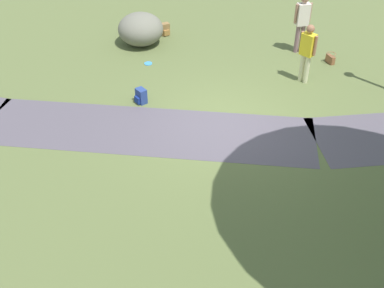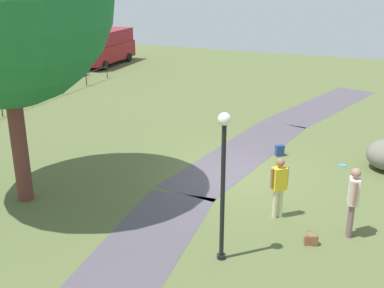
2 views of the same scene
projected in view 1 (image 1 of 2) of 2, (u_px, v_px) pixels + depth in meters
ground_plane at (226, 123)px, 11.98m from camera, size 48.00×48.00×0.00m
footpath_segment_mid at (148, 130)px, 11.72m from camera, size 8.22×3.25×0.01m
lawn_boulder at (141, 29)px, 15.29m from camera, size 1.80×1.81×1.00m
woman_with_handbag at (302, 19)px, 14.51m from camera, size 0.51×0.29×1.81m
man_near_boulder at (307, 50)px, 13.07m from camera, size 0.42×0.43×1.67m
handbag_on_grass at (330, 59)px, 14.45m from camera, size 0.35×0.35×0.31m
backpack_by_boulder at (165, 29)px, 16.01m from camera, size 0.34×0.34×0.40m
spare_backpack_on_lawn at (141, 96)px, 12.63m from camera, size 0.35×0.34×0.40m
frisbee_on_grass at (148, 64)px, 14.48m from camera, size 0.24×0.24×0.02m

